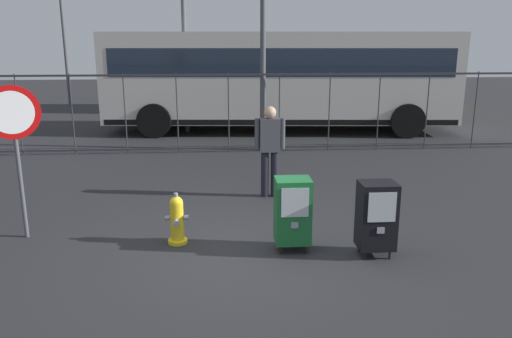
{
  "coord_description": "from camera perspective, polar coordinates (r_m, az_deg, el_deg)",
  "views": [
    {
      "loc": [
        -0.26,
        -6.35,
        2.87
      ],
      "look_at": [
        0.3,
        1.2,
        0.9
      ],
      "focal_mm": 35.85,
      "sensor_mm": 36.0,
      "label": 1
    }
  ],
  "objects": [
    {
      "name": "bus_near",
      "position": [
        15.99,
        2.64,
        10.39
      ],
      "size": [
        10.66,
        3.43,
        3.0
      ],
      "rotation": [
        0.0,
        0.0,
        -0.08
      ],
      "color": "beige",
      "rests_on": "ground_plane"
    },
    {
      "name": "ground_plane",
      "position": [
        6.97,
        -1.75,
        -9.72
      ],
      "size": [
        60.0,
        60.0,
        0.0
      ],
      "primitive_type": "plane",
      "color": "#262628"
    },
    {
      "name": "newspaper_box_secondary",
      "position": [
        6.99,
        13.3,
        -5.05
      ],
      "size": [
        0.48,
        0.42,
        1.02
      ],
      "color": "black",
      "rests_on": "ground_plane"
    },
    {
      "name": "stop_sign",
      "position": [
        7.91,
        -25.38,
        3.94
      ],
      "size": [
        0.71,
        0.31,
        2.23
      ],
      "color": "#4C4F54",
      "rests_on": "ground_plane"
    },
    {
      "name": "fire_hydrant",
      "position": [
        7.36,
        -8.81,
        -5.61
      ],
      "size": [
        0.33,
        0.31,
        0.75
      ],
      "color": "yellow",
      "rests_on": "ground_plane"
    },
    {
      "name": "newspaper_box_primary",
      "position": [
        6.99,
        4.11,
        -4.65
      ],
      "size": [
        0.48,
        0.42,
        1.02
      ],
      "color": "black",
      "rests_on": "ground_plane"
    },
    {
      "name": "bus_far",
      "position": [
        20.57,
        2.77,
        11.32
      ],
      "size": [
        10.65,
        3.37,
        3.0
      ],
      "rotation": [
        0.0,
        0.0,
        -0.07
      ],
      "color": "gold",
      "rests_on": "ground_plane"
    },
    {
      "name": "street_light_near_right",
      "position": [
        23.35,
        -20.83,
        15.97
      ],
      "size": [
        0.32,
        0.32,
        6.52
      ],
      "color": "#4C4F54",
      "rests_on": "ground_plane"
    },
    {
      "name": "pedestrian",
      "position": [
        9.24,
        1.55,
        2.56
      ],
      "size": [
        0.55,
        0.22,
        1.67
      ],
      "color": "black",
      "rests_on": "ground_plane"
    },
    {
      "name": "street_light_near_left",
      "position": [
        15.88,
        -8.13,
        17.73
      ],
      "size": [
        0.32,
        0.32,
        6.47
      ],
      "color": "#4C4F54",
      "rests_on": "ground_plane"
    },
    {
      "name": "fence_barrier",
      "position": [
        12.97,
        -3.07,
        6.35
      ],
      "size": [
        18.03,
        0.04,
        2.0
      ],
      "color": "#2D2D33",
      "rests_on": "ground_plane"
    }
  ]
}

